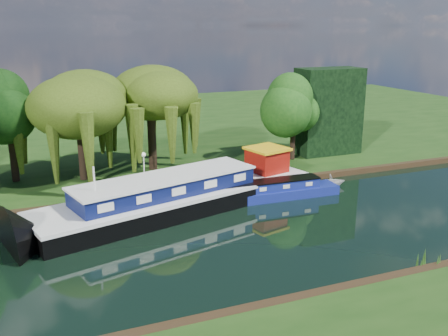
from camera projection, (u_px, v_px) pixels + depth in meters
name	position (u px, v px, depth m)	size (l,w,h in m)	color
ground	(178.00, 245.00, 28.80)	(120.00, 120.00, 0.00)	black
far_bank	(95.00, 130.00, 59.09)	(120.00, 52.00, 0.45)	#15360E
dutch_barge	(183.00, 195.00, 34.10)	(20.70, 9.60, 4.26)	black
narrowboat	(271.00, 192.00, 36.29)	(10.58, 2.12, 1.53)	navy
white_cruiser	(331.00, 186.00, 39.27)	(1.82, 2.11, 1.11)	silver
willow_left	(79.00, 106.00, 38.08)	(6.67, 6.67, 7.99)	black
willow_right	(151.00, 103.00, 40.90)	(6.36, 6.36, 7.75)	black
tree_far_mid	(8.00, 110.00, 37.61)	(4.96, 4.96, 8.12)	black
tree_far_right	(294.00, 109.00, 44.31)	(4.10, 4.10, 6.70)	black
conifer_hedge	(328.00, 111.00, 46.86)	(6.00, 3.00, 8.00)	black
lamppost	(144.00, 160.00, 37.69)	(0.36, 0.36, 2.56)	silver
mooring_posts	(138.00, 188.00, 35.86)	(19.16, 0.16, 1.00)	silver
reeds_near	(358.00, 273.00, 24.35)	(33.70, 1.50, 1.10)	#1F4A13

